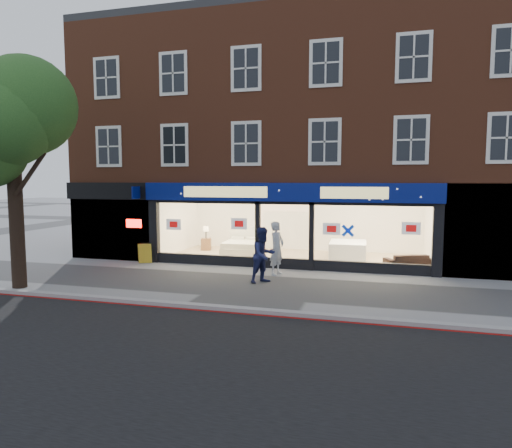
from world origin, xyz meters
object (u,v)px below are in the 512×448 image
at_px(display_bed, 243,246).
at_px(a_board, 146,253).
at_px(pedestrian_blue, 263,255).
at_px(pedestrian_grey, 277,248).
at_px(sofa, 408,261).
at_px(mattress_stack, 348,250).

distance_m(display_bed, a_board, 4.38).
bearing_deg(pedestrian_blue, pedestrian_grey, 31.00).
height_order(sofa, pedestrian_blue, pedestrian_blue).
distance_m(display_bed, mattress_stack, 4.72).
relative_size(display_bed, pedestrian_blue, 1.10).
distance_m(display_bed, sofa, 7.23).
xyz_separation_m(mattress_stack, sofa, (2.34, -1.26, -0.11)).
height_order(sofa, pedestrian_grey, pedestrian_grey).
bearing_deg(pedestrian_blue, mattress_stack, 10.00).
bearing_deg(mattress_stack, a_board, -161.87).
xyz_separation_m(mattress_stack, pedestrian_blue, (-2.43, -4.78, 0.46)).
xyz_separation_m(display_bed, pedestrian_grey, (2.43, -3.72, 0.55)).
relative_size(sofa, a_board, 2.12).
height_order(display_bed, pedestrian_grey, pedestrian_grey).
distance_m(mattress_stack, pedestrian_grey, 4.13).
bearing_deg(sofa, pedestrian_grey, 1.16).
relative_size(sofa, pedestrian_blue, 0.95).
xyz_separation_m(sofa, pedestrian_grey, (-4.63, -2.14, 0.61)).
height_order(mattress_stack, sofa, mattress_stack).
bearing_deg(pedestrian_blue, display_bed, 61.03).
height_order(sofa, a_board, a_board).
xyz_separation_m(display_bed, pedestrian_blue, (2.29, -5.10, 0.52)).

